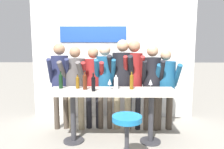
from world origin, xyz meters
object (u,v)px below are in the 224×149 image
Objects in this scene: person_center_left at (93,79)px; wine_bottle_5 at (132,81)px; person_rightmost at (165,81)px; wine_bottle_3 at (61,80)px; person_far_left at (60,76)px; wine_bottle_2 at (116,82)px; bar_stool at (127,134)px; person_far_right at (152,78)px; wine_glass_0 at (151,82)px; person_center_right at (122,75)px; wine_bottle_1 at (93,83)px; person_left at (75,79)px; person_right at (134,74)px; person_center at (105,77)px; wine_bottle_4 at (78,82)px; tasting_table at (112,98)px; wine_bottle_0 at (85,81)px; wine_glass_1 at (110,82)px.

wine_bottle_5 is (0.72, -0.54, 0.05)m from person_center_left.
wine_bottle_3 is at bearing -168.38° from person_rightmost.
person_far_left is 1.22m from wine_bottle_2.
person_center_left is (0.65, 0.05, -0.06)m from person_far_left.
wine_bottle_5 reaches higher than bar_stool.
person_far_right is 9.53× the size of wine_glass_0.
bar_stool is 0.43× the size of person_far_left.
person_center_right is 0.57m from person_far_right.
person_far_right is at bearing 13.69° from wine_bottle_3.
person_center_left is at bearing -172.04° from person_center_right.
wine_bottle_3 is at bearing -161.30° from person_far_right.
wine_bottle_3 is (-1.66, -0.41, 0.02)m from person_far_right.
person_center_left is 0.73m from wine_bottle_1.
person_far_left is 6.48× the size of wine_bottle_2.
person_left is 0.93× the size of person_right.
person_left is 0.97× the size of person_center.
wine_bottle_1 is (0.08, -0.72, 0.05)m from person_center_left.
wine_bottle_5 is at bearing -12.57° from person_left.
person_center is 6.75× the size of wine_bottle_4.
tasting_table is 1.21m from person_far_left.
person_center is (0.89, 0.03, -0.01)m from person_far_left.
wine_bottle_4 is 1.26m from wine_glass_0.
person_center is at bearing -179.38° from person_far_right.
person_center is 0.65m from wine_bottle_0.
person_right is 1.11× the size of person_rightmost.
wine_glass_1 is (0.56, -0.06, 0.01)m from wine_bottle_4.
wine_bottle_4 is (-0.45, -0.48, -0.02)m from person_center.
person_center_left is 9.29× the size of wine_glass_1.
wine_glass_1 reaches higher than tasting_table.
person_far_right is at bearing 10.77° from person_left.
person_center is at bearing -177.34° from person_right.
wine_bottle_1 is 1.15× the size of wine_bottle_2.
person_center_right is at bearing 30.13° from wine_bottle_4.
wine_bottle_2 is (0.37, 0.16, -0.01)m from wine_bottle_1.
wine_bottle_4 is at bearing -0.74° from wine_bottle_3.
tasting_table is at bearing -46.11° from wine_glass_1.
person_right is 0.35m from person_far_right.
person_center is at bearing 104.23° from tasting_table.
wine_bottle_1 is (0.74, -0.67, -0.01)m from person_far_left.
tasting_table is 1.27× the size of person_center.
wine_bottle_2 reaches higher than wine_glass_1.
wine_glass_0 and wine_glass_1 have the same top height.
person_far_left is at bearing 133.83° from wine_bottle_4.
person_right is at bearing -9.31° from person_far_left.
person_far_left is at bearing -170.63° from person_left.
person_far_right is at bearing -1.17° from person_right.
wine_glass_0 is at bearing -32.40° from person_center_left.
wine_bottle_5 reaches higher than wine_bottle_4.
person_far_left is 1.80m from person_far_right.
person_center_left is at bearing 142.83° from wine_bottle_5.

